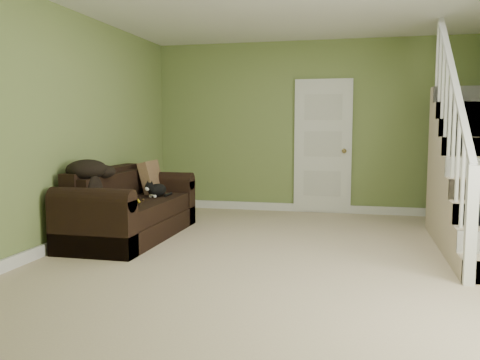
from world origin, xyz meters
The scene contains 13 objects.
floor centered at (0.00, 0.00, 0.00)m, with size 5.00×5.50×0.01m, color tan.
wall_back centered at (0.00, 2.75, 1.30)m, with size 5.00×0.04×2.60m, color olive.
wall_front centered at (0.00, -2.75, 1.30)m, with size 5.00×0.04×2.60m, color olive.
wall_left centered at (-2.50, 0.00, 1.30)m, with size 0.04×5.50×2.60m, color olive.
baseboard_back centered at (0.00, 2.72, 0.06)m, with size 5.00×0.04×0.12m, color white.
baseboard_left centered at (-2.47, 0.00, 0.06)m, with size 0.04×5.50×0.12m, color white.
door centered at (0.10, 2.71, 1.01)m, with size 0.86×0.12×2.02m.
sofa centered at (-2.02, 0.43, 0.31)m, with size 0.89×2.07×0.82m.
side_table centered at (-2.18, 1.28, 0.28)m, with size 0.50×0.50×0.77m.
cat centered at (-1.80, 0.78, 0.53)m, with size 0.24×0.46×0.22m.
banana centered at (-1.81, 0.22, 0.47)m, with size 0.05×0.19×0.05m, color yellow.
throw_pillow centered at (-2.01, 1.13, 0.62)m, with size 0.12×0.48×0.48m, color #4D331F.
throw_blanket centered at (-2.25, -0.08, 0.85)m, with size 0.40×0.53×0.22m, color black.
Camera 1 is at (0.64, -5.06, 1.32)m, focal length 38.00 mm.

